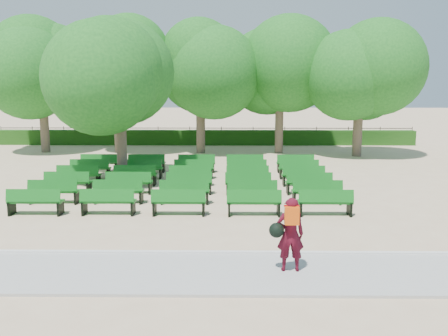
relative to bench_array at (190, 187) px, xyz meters
name	(u,v)px	position (x,y,z in m)	size (l,w,h in m)	color
ground	(186,194)	(-0.09, -0.79, -0.08)	(120.00, 120.00, 0.00)	tan
paving	(154,273)	(-0.09, -8.19, -0.05)	(30.00, 2.20, 0.06)	#A5A5A1
curb	(162,253)	(-0.09, -7.04, -0.03)	(30.00, 0.12, 0.10)	silver
hedge	(205,137)	(-0.09, 13.21, 0.37)	(26.00, 0.70, 0.90)	#1D4B13
fence	(206,144)	(-0.09, 13.61, -0.08)	(26.00, 0.10, 1.02)	black
tree_line	(202,154)	(-0.09, 9.21, -0.08)	(21.80, 6.80, 7.04)	#1F6B1F
bench_array	(190,187)	(0.00, 0.00, 0.00)	(1.61, 0.57, 1.00)	#116619
tree_among	(120,82)	(-2.69, 1.06, 3.78)	(4.05, 4.05, 5.70)	brown
person	(289,233)	(2.65, -8.09, 0.77)	(0.72, 0.43, 1.53)	#440916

